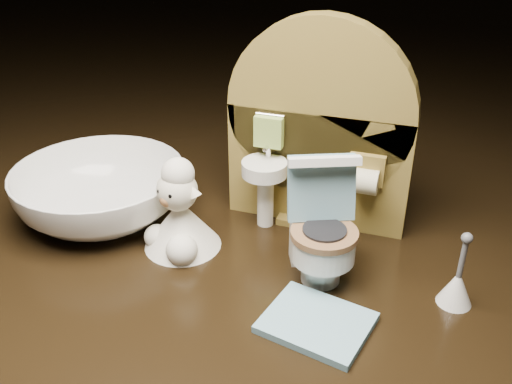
% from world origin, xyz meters
% --- Properties ---
extents(backdrop_panel, '(0.13, 0.05, 0.15)m').
position_xyz_m(backdrop_panel, '(-0.00, 0.06, 0.07)').
color(backdrop_panel, olive).
rests_on(backdrop_panel, ground).
extents(toy_toilet, '(0.05, 0.06, 0.08)m').
position_xyz_m(toy_toilet, '(0.02, 0.00, 0.03)').
color(toy_toilet, white).
rests_on(toy_toilet, ground).
extents(bath_mat, '(0.07, 0.06, 0.00)m').
position_xyz_m(bath_mat, '(0.03, -0.05, 0.00)').
color(bath_mat, '#70A0B1').
rests_on(bath_mat, ground).
extents(toilet_brush, '(0.02, 0.02, 0.05)m').
position_xyz_m(toilet_brush, '(0.10, -0.00, 0.01)').
color(toilet_brush, white).
rests_on(toilet_brush, ground).
extents(plush_lamb, '(0.05, 0.05, 0.07)m').
position_xyz_m(plush_lamb, '(-0.08, 0.00, 0.02)').
color(plush_lamb, white).
rests_on(plush_lamb, ground).
extents(ceramic_bowl, '(0.16, 0.16, 0.04)m').
position_xyz_m(ceramic_bowl, '(-0.15, 0.02, 0.02)').
color(ceramic_bowl, white).
rests_on(ceramic_bowl, ground).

